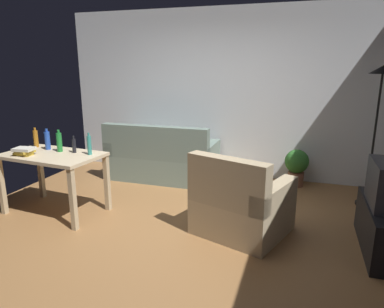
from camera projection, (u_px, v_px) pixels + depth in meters
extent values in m
cube|color=olive|center=(171.00, 227.00, 4.05)|extent=(5.20, 4.40, 0.02)
cube|color=silver|center=(218.00, 94.00, 5.74)|extent=(5.20, 0.10, 2.70)
cube|color=slate|center=(163.00, 166.00, 5.74)|extent=(1.72, 0.84, 0.40)
cube|color=slate|center=(154.00, 143.00, 5.32)|extent=(1.72, 0.16, 0.52)
cube|color=slate|center=(209.00, 151.00, 5.44)|extent=(0.16, 0.84, 0.22)
cube|color=slate|center=(120.00, 144.00, 5.90)|extent=(0.16, 0.84, 0.22)
cylinder|color=black|center=(365.00, 204.00, 4.65)|extent=(0.26, 0.26, 0.03)
cylinder|color=black|center=(374.00, 141.00, 4.44)|extent=(0.03, 0.03, 1.68)
cone|color=black|center=(383.00, 69.00, 4.22)|extent=(0.32, 0.32, 0.10)
cube|color=#C6B28E|center=(52.00, 155.00, 4.27)|extent=(1.26, 0.81, 0.04)
cube|color=tan|center=(2.00, 186.00, 4.30)|extent=(0.07, 0.07, 0.72)
cube|color=tan|center=(73.00, 200.00, 3.87)|extent=(0.07, 0.07, 0.72)
cube|color=tan|center=(41.00, 172.00, 4.85)|extent=(0.07, 0.07, 0.72)
cube|color=tan|center=(107.00, 183.00, 4.42)|extent=(0.07, 0.07, 0.72)
cylinder|color=brown|center=(295.00, 179.00, 5.38)|extent=(0.24, 0.24, 0.22)
sphere|color=#2D6B28|center=(297.00, 161.00, 5.31)|extent=(0.36, 0.36, 0.36)
cube|color=tan|center=(242.00, 214.00, 3.89)|extent=(1.13, 1.09, 0.40)
cube|color=tan|center=(227.00, 183.00, 3.51)|extent=(0.90, 0.45, 0.52)
cube|color=tan|center=(275.00, 195.00, 3.59)|extent=(0.43, 0.85, 0.22)
cube|color=tan|center=(215.00, 181.00, 4.03)|extent=(0.43, 0.85, 0.22)
cylinder|color=#9E6019|center=(36.00, 139.00, 4.59)|extent=(0.06, 0.06, 0.22)
cylinder|color=#9E6019|center=(35.00, 129.00, 4.55)|extent=(0.03, 0.03, 0.04)
cylinder|color=#2347A3|center=(47.00, 141.00, 4.45)|extent=(0.07, 0.07, 0.23)
cylinder|color=#2347A3|center=(46.00, 130.00, 4.42)|extent=(0.03, 0.03, 0.04)
cylinder|color=#1E722D|center=(59.00, 142.00, 4.34)|extent=(0.07, 0.07, 0.24)
cylinder|color=#1E722D|center=(58.00, 131.00, 4.31)|extent=(0.03, 0.03, 0.04)
cylinder|color=black|center=(74.00, 146.00, 4.29)|extent=(0.05, 0.05, 0.17)
cylinder|color=black|center=(73.00, 137.00, 4.27)|extent=(0.02, 0.02, 0.04)
cylinder|color=teal|center=(89.00, 145.00, 4.19)|extent=(0.05, 0.05, 0.23)
cylinder|color=teal|center=(88.00, 134.00, 4.16)|extent=(0.02, 0.02, 0.04)
cube|color=#B7932D|center=(23.00, 154.00, 4.19)|extent=(0.21, 0.12, 0.03)
cube|color=#B7932D|center=(25.00, 151.00, 4.18)|extent=(0.21, 0.20, 0.03)
cube|color=beige|center=(24.00, 149.00, 4.16)|extent=(0.25, 0.20, 0.03)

